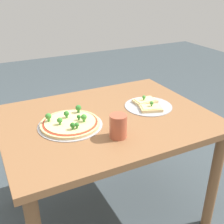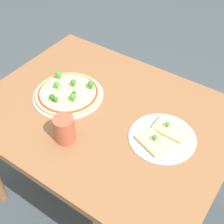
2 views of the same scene
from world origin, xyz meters
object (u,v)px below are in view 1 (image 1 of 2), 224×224
at_px(dining_table, 107,132).
at_px(drinking_cup, 118,126).
at_px(pizza_tray_whole, 70,123).
at_px(pizza_tray_slice, 148,105).

xyz_separation_m(dining_table, drinking_cup, (0.04, 0.22, 0.15)).
relative_size(pizza_tray_whole, drinking_cup, 2.88).
height_order(dining_table, drinking_cup, drinking_cup).
xyz_separation_m(pizza_tray_whole, pizza_tray_slice, (-0.49, -0.02, -0.00)).
relative_size(dining_table, pizza_tray_whole, 3.38).
bearing_deg(pizza_tray_slice, dining_table, 2.74).
relative_size(dining_table, drinking_cup, 9.73).
distance_m(dining_table, pizza_tray_slice, 0.30).
bearing_deg(pizza_tray_whole, pizza_tray_slice, -177.86).
distance_m(dining_table, pizza_tray_whole, 0.24).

